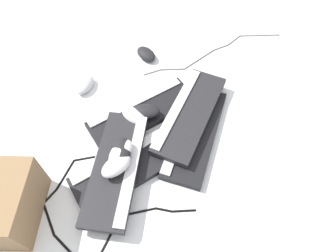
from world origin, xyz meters
TOP-DOWN VIEW (x-y plane):
  - ground_plane at (0.00, 0.00)m, footprint 3.20×3.20m
  - keyboard_0 at (0.16, -0.00)m, footprint 0.46×0.34m
  - keyboard_1 at (-0.08, 0.13)m, footprint 0.46×0.23m
  - keyboard_2 at (-0.06, -0.09)m, footprint 0.46×0.34m
  - keyboard_3 at (0.20, -0.03)m, footprint 0.46×0.30m
  - keyboard_4 at (-0.13, 0.08)m, footprint 0.45×0.19m
  - mouse_0 at (-0.05, -0.07)m, footprint 0.11×0.13m
  - mouse_1 at (0.16, -0.04)m, footprint 0.11×0.07m
  - mouse_2 at (0.21, -0.02)m, footprint 0.13×0.10m
  - mouse_3 at (-0.36, -0.25)m, footprint 0.10×0.13m
  - mouse_4 at (0.16, -0.04)m, footprint 0.13×0.11m
  - mouse_5 at (-0.07, -0.39)m, footprint 0.12×0.08m
  - mouse_6 at (-0.01, -0.10)m, footprint 0.09×0.12m
  - cable_0 at (0.35, -0.02)m, footprint 0.32×0.48m
  - cable_1 at (-0.54, 0.01)m, footprint 0.57×0.45m

SIDE VIEW (x-z plane):
  - ground_plane at x=0.00m, z-range 0.00..0.00m
  - cable_0 at x=0.35m, z-range 0.00..0.01m
  - cable_1 at x=-0.54m, z-range 0.00..0.01m
  - keyboard_0 at x=0.16m, z-range 0.00..0.03m
  - keyboard_1 at x=-0.08m, z-range 0.00..0.03m
  - keyboard_2 at x=-0.06m, z-range 0.00..0.03m
  - mouse_3 at x=-0.36m, z-range 0.00..0.04m
  - mouse_5 at x=-0.07m, z-range 0.00..0.04m
  - keyboard_3 at x=0.20m, z-range 0.03..0.06m
  - keyboard_4 at x=-0.13m, z-range 0.03..0.06m
  - mouse_0 at x=-0.05m, z-range 0.03..0.07m
  - mouse_6 at x=-0.01m, z-range 0.03..0.07m
  - mouse_1 at x=0.16m, z-range 0.06..0.10m
  - mouse_2 at x=0.21m, z-range 0.06..0.10m
  - mouse_4 at x=0.16m, z-range 0.06..0.10m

